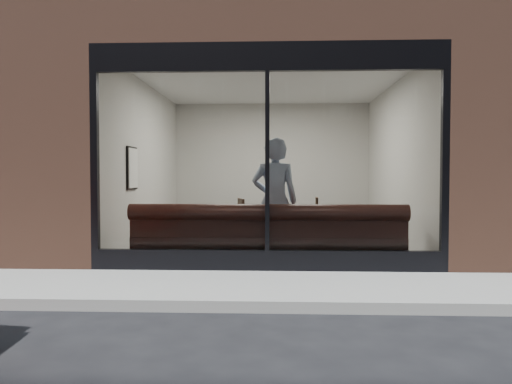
{
  "coord_description": "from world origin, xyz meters",
  "views": [
    {
      "loc": [
        0.13,
        -4.93,
        1.36
      ],
      "look_at": [
        -0.17,
        2.4,
        1.11
      ],
      "focal_mm": 35.0,
      "sensor_mm": 36.0,
      "label": 1
    }
  ],
  "objects_px": {
    "cafe_table_right": "(382,214)",
    "cafe_chair_left": "(230,240)",
    "person": "(275,201)",
    "cafe_table_left": "(219,213)",
    "cafe_chair_right": "(306,236)",
    "banquette": "(268,251)"
  },
  "relations": [
    {
      "from": "cafe_table_right",
      "to": "cafe_chair_left",
      "type": "distance_m",
      "value": 2.58
    },
    {
      "from": "person",
      "to": "cafe_table_left",
      "type": "distance_m",
      "value": 0.97
    },
    {
      "from": "cafe_table_right",
      "to": "cafe_chair_right",
      "type": "height_order",
      "value": "cafe_table_right"
    },
    {
      "from": "cafe_table_left",
      "to": "cafe_chair_right",
      "type": "height_order",
      "value": "cafe_table_left"
    },
    {
      "from": "banquette",
      "to": "cafe_chair_right",
      "type": "height_order",
      "value": "banquette"
    },
    {
      "from": "cafe_table_left",
      "to": "cafe_table_right",
      "type": "distance_m",
      "value": 2.6
    },
    {
      "from": "cafe_chair_right",
      "to": "cafe_chair_left",
      "type": "bearing_deg",
      "value": 25.48
    },
    {
      "from": "cafe_chair_right",
      "to": "banquette",
      "type": "bearing_deg",
      "value": 70.65
    },
    {
      "from": "person",
      "to": "cafe_chair_left",
      "type": "relative_size",
      "value": 4.28
    },
    {
      "from": "person",
      "to": "banquette",
      "type": "bearing_deg",
      "value": 68.15
    },
    {
      "from": "person",
      "to": "cafe_chair_right",
      "type": "xyz_separation_m",
      "value": [
        0.57,
        1.41,
        -0.72
      ]
    },
    {
      "from": "person",
      "to": "cafe_table_right",
      "type": "distance_m",
      "value": 1.74
    },
    {
      "from": "cafe_chair_left",
      "to": "cafe_table_left",
      "type": "bearing_deg",
      "value": 61.58
    },
    {
      "from": "cafe_chair_left",
      "to": "banquette",
      "type": "bearing_deg",
      "value": 106.5
    },
    {
      "from": "cafe_table_left",
      "to": "banquette",
      "type": "bearing_deg",
      "value": -34.52
    },
    {
      "from": "cafe_chair_right",
      "to": "person",
      "type": "bearing_deg",
      "value": 70.63
    },
    {
      "from": "banquette",
      "to": "cafe_table_left",
      "type": "relative_size",
      "value": 5.79
    },
    {
      "from": "banquette",
      "to": "cafe_chair_left",
      "type": "height_order",
      "value": "banquette"
    },
    {
      "from": "cafe_table_left",
      "to": "cafe_table_right",
      "type": "height_order",
      "value": "cafe_table_left"
    },
    {
      "from": "cafe_chair_right",
      "to": "cafe_table_right",
      "type": "bearing_deg",
      "value": 137.96
    },
    {
      "from": "banquette",
      "to": "cafe_chair_right",
      "type": "bearing_deg",
      "value": 68.18
    },
    {
      "from": "banquette",
      "to": "person",
      "type": "xyz_separation_m",
      "value": [
        0.1,
        0.25,
        0.73
      ]
    }
  ]
}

